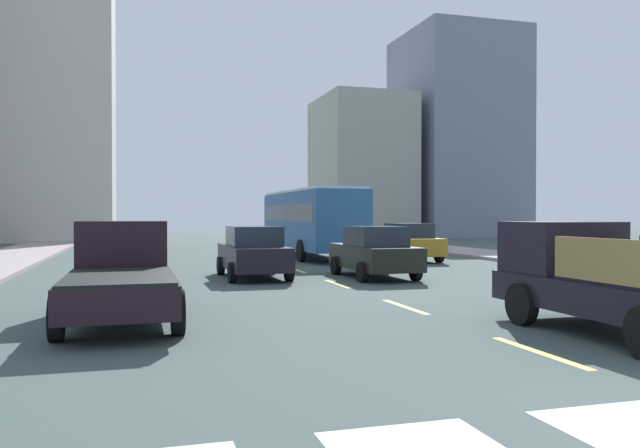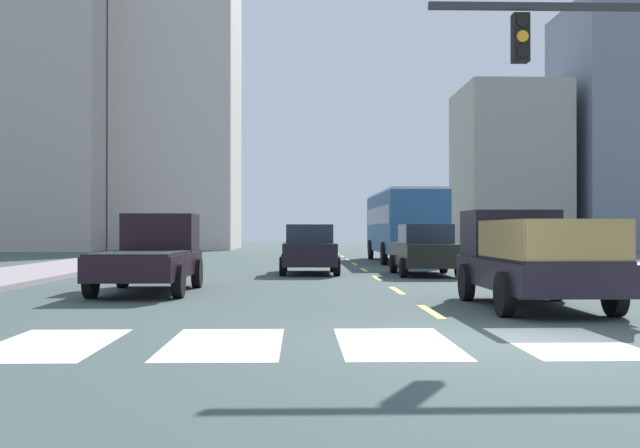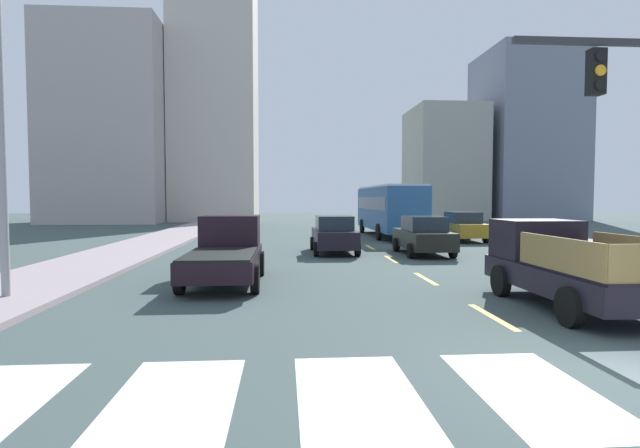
{
  "view_description": "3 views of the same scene",
  "coord_description": "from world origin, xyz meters",
  "px_view_note": "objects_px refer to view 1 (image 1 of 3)",
  "views": [
    {
      "loc": [
        -5.89,
        -4.31,
        2.08
      ],
      "look_at": [
        0.59,
        17.92,
        1.77
      ],
      "focal_mm": 35.69,
      "sensor_mm": 36.0,
      "label": 1
    },
    {
      "loc": [
        -2.47,
        -10.42,
        1.54
      ],
      "look_at": [
        -1.75,
        16.51,
        1.74
      ],
      "focal_mm": 43.24,
      "sensor_mm": 36.0,
      "label": 2
    },
    {
      "loc": [
        -4.42,
        -6.19,
        2.52
      ],
      "look_at": [
        -2.95,
        14.05,
        1.47
      ],
      "focal_mm": 27.97,
      "sensor_mm": 36.0,
      "label": 3
    }
  ],
  "objects_px": {
    "sedan_near_left": "(408,242)",
    "city_bus": "(310,218)",
    "sedan_near_right": "(253,252)",
    "pickup_stakebed": "(607,280)",
    "pickup_dark": "(121,273)",
    "sedan_far": "(374,252)"
  },
  "relations": [
    {
      "from": "city_bus",
      "to": "sedan_near_right",
      "type": "height_order",
      "value": "city_bus"
    },
    {
      "from": "sedan_near_right",
      "to": "pickup_dark",
      "type": "bearing_deg",
      "value": -117.67
    },
    {
      "from": "pickup_dark",
      "to": "sedan_far",
      "type": "distance_m",
      "value": 10.29
    },
    {
      "from": "sedan_near_right",
      "to": "sedan_near_left",
      "type": "distance_m",
      "value": 9.99
    },
    {
      "from": "pickup_stakebed",
      "to": "sedan_near_left",
      "type": "xyz_separation_m",
      "value": [
        3.9,
        17.26,
        -0.08
      ]
    },
    {
      "from": "pickup_stakebed",
      "to": "sedan_near_left",
      "type": "relative_size",
      "value": 1.18
    },
    {
      "from": "pickup_dark",
      "to": "sedan_near_right",
      "type": "distance_m",
      "value": 8.54
    },
    {
      "from": "sedan_far",
      "to": "city_bus",
      "type": "bearing_deg",
      "value": 87.86
    },
    {
      "from": "pickup_stakebed",
      "to": "city_bus",
      "type": "xyz_separation_m",
      "value": [
        0.35,
        21.1,
        1.02
      ]
    },
    {
      "from": "sedan_near_right",
      "to": "sedan_far",
      "type": "xyz_separation_m",
      "value": [
        3.9,
        -0.99,
        0.0
      ]
    },
    {
      "from": "pickup_stakebed",
      "to": "pickup_dark",
      "type": "distance_m",
      "value": 9.19
    },
    {
      "from": "sedan_near_left",
      "to": "city_bus",
      "type": "bearing_deg",
      "value": 131.92
    },
    {
      "from": "city_bus",
      "to": "sedan_near_left",
      "type": "xyz_separation_m",
      "value": [
        3.55,
        -3.83,
        -1.09
      ]
    },
    {
      "from": "city_bus",
      "to": "pickup_dark",
      "type": "bearing_deg",
      "value": -118.38
    },
    {
      "from": "pickup_stakebed",
      "to": "sedan_near_left",
      "type": "distance_m",
      "value": 17.7
    },
    {
      "from": "pickup_stakebed",
      "to": "sedan_near_right",
      "type": "xyz_separation_m",
      "value": [
        -4.25,
        11.48,
        -0.08
      ]
    },
    {
      "from": "city_bus",
      "to": "sedan_near_right",
      "type": "relative_size",
      "value": 2.45
    },
    {
      "from": "pickup_stakebed",
      "to": "pickup_dark",
      "type": "bearing_deg",
      "value": 155.09
    },
    {
      "from": "pickup_dark",
      "to": "sedan_near_right",
      "type": "xyz_separation_m",
      "value": [
        4.04,
        7.52,
        -0.06
      ]
    },
    {
      "from": "sedan_near_right",
      "to": "pickup_stakebed",
      "type": "bearing_deg",
      "value": -69.12
    },
    {
      "from": "city_bus",
      "to": "sedan_near_left",
      "type": "bearing_deg",
      "value": -48.82
    },
    {
      "from": "sedan_far",
      "to": "sedan_near_left",
      "type": "bearing_deg",
      "value": 59.52
    }
  ]
}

